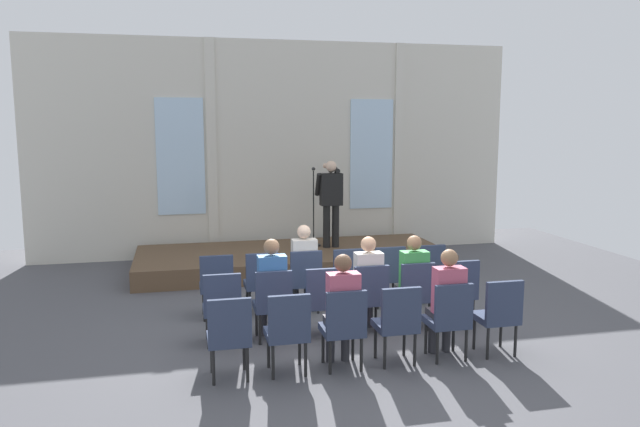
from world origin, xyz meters
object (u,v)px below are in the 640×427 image
at_px(chair_r0_c0, 216,282).
at_px(chair_r2_c0, 229,333).
at_px(chair_r0_c4, 388,272).
at_px(chair_r1_c1, 273,301).
at_px(chair_r1_c3, 369,294).
at_px(chair_r1_c4, 415,291).
at_px(mic_stand, 314,229).
at_px(chair_r2_c1, 288,328).
at_px(chair_r1_c2, 322,297).
at_px(audience_r1_c1, 272,284).
at_px(chair_r2_c4, 449,316).
at_px(chair_r2_c5, 499,312).
at_px(chair_r2_c3, 398,320).
at_px(audience_r1_c3, 367,279).
at_px(chair_r0_c3, 347,275).
at_px(audience_r2_c4, 447,298).
at_px(chair_r0_c1, 261,279).
at_px(audience_r2_c2, 342,305).
at_px(chair_r2_c2, 344,324).
at_px(audience_r0_c2, 304,263).
at_px(chair_r1_c0, 222,304).
at_px(speaker, 331,197).
at_px(chair_r0_c2, 305,277).

relative_size(chair_r0_c0, chair_r2_c0, 1.00).
relative_size(chair_r0_c4, chair_r1_c1, 1.00).
height_order(chair_r1_c3, chair_r1_c4, same).
xyz_separation_m(mic_stand, chair_r2_c1, (-1.45, -5.25, -0.15)).
relative_size(chair_r1_c2, chair_r1_c3, 1.00).
bearing_deg(chair_r1_c1, audience_r1_c1, 90.00).
xyz_separation_m(chair_r2_c4, chair_r2_c5, (0.64, 0.00, 0.00)).
distance_m(chair_r2_c3, chair_r2_c5, 1.27).
xyz_separation_m(audience_r1_c3, chair_r2_c0, (-1.91, -1.16, -0.19)).
height_order(chair_r2_c3, chair_r2_c5, same).
bearing_deg(chair_r1_c2, chair_r0_c3, 59.53).
bearing_deg(audience_r2_c4, chair_r2_c1, -177.56).
xyz_separation_m(chair_r0_c0, chair_r0_c1, (0.64, 0.00, 0.00)).
relative_size(chair_r0_c3, chair_r2_c0, 1.00).
xyz_separation_m(chair_r0_c4, chair_r1_c3, (-0.64, -1.08, 0.00)).
relative_size(chair_r1_c1, audience_r1_c3, 0.73).
xyz_separation_m(mic_stand, audience_r1_c3, (-0.18, -4.08, 0.03)).
distance_m(chair_r0_c1, chair_r2_c4, 2.89).
bearing_deg(chair_r1_c1, chair_r2_c0, -120.47).
height_order(audience_r1_c1, chair_r2_c0, audience_r1_c1).
relative_size(chair_r2_c1, audience_r2_c4, 0.71).
bearing_deg(chair_r1_c3, chair_r0_c3, 90.00).
distance_m(mic_stand, audience_r2_c4, 5.18).
distance_m(audience_r1_c1, chair_r1_c4, 1.92).
xyz_separation_m(chair_r1_c3, chair_r1_c4, (0.64, 0.00, 0.00)).
bearing_deg(chair_r2_c1, audience_r2_c2, 7.27).
relative_size(chair_r0_c1, chair_r2_c2, 1.00).
relative_size(chair_r2_c2, chair_r2_c4, 1.00).
bearing_deg(audience_r0_c2, chair_r2_c4, -60.46).
distance_m(chair_r0_c0, chair_r2_c1, 2.26).
xyz_separation_m(chair_r1_c3, audience_r2_c2, (-0.64, -1.00, 0.20)).
bearing_deg(chair_r2_c1, audience_r1_c3, 42.45).
distance_m(chair_r1_c1, audience_r2_c2, 1.20).
height_order(chair_r0_c1, chair_r1_c2, same).
bearing_deg(chair_r1_c0, chair_r2_c4, -23.02).
bearing_deg(audience_r2_c2, mic_stand, 81.05).
bearing_deg(speaker, chair_r0_c1, -121.19).
xyz_separation_m(chair_r1_c2, chair_r2_c5, (1.91, -1.08, 0.00)).
bearing_deg(chair_r0_c2, audience_r1_c1, -122.47).
xyz_separation_m(chair_r1_c4, chair_r2_c2, (-1.27, -1.08, 0.00)).
xyz_separation_m(chair_r0_c3, audience_r2_c4, (0.64, -2.08, 0.20)).
height_order(chair_r0_c4, chair_r1_c2, same).
relative_size(speaker, chair_r0_c4, 1.79).
height_order(mic_stand, chair_r2_c2, mic_stand).
height_order(chair_r0_c1, chair_r0_c2, same).
distance_m(chair_r1_c1, chair_r2_c5, 2.77).
xyz_separation_m(chair_r1_c0, chair_r2_c4, (2.55, -1.08, 0.00)).
bearing_deg(mic_stand, chair_r2_c5, -78.19).
xyz_separation_m(chair_r2_c0, chair_r2_c2, (1.27, 0.00, 0.00)).
relative_size(chair_r1_c3, chair_r2_c2, 1.00).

